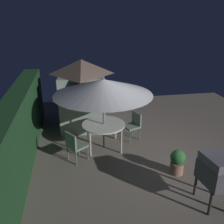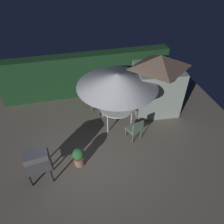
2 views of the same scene
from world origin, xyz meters
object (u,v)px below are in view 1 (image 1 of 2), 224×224
Objects in this scene: bbq_grill at (215,171)px; potted_plant_by_shed at (177,161)px; patio_table at (104,126)px; chair_near_shed at (75,145)px; patio_umbrella at (103,87)px; chair_far_side at (133,124)px; garden_shed at (82,93)px.

bbq_grill reaches higher than potted_plant_by_shed.
patio_table is 1.13m from chair_near_shed.
bbq_grill is 1.78× the size of potted_plant_by_shed.
patio_umbrella reaches higher than chair_far_side.
bbq_grill reaches higher than chair_near_shed.
garden_shed is 1.98m from patio_umbrella.
patio_table is at bearing -163.91° from garden_shed.
garden_shed is 2.74× the size of chair_far_side.
chair_far_side is at bearing 16.85° from potted_plant_by_shed.
patio_umbrella is at bearing 34.55° from bbq_grill.
patio_umbrella is 4.28× the size of potted_plant_by_shed.
patio_umbrella is at bearing 116.57° from patio_table.
chair_near_shed is (-0.64, 0.91, -1.44)m from patio_umbrella.
potted_plant_by_shed is (1.17, 0.27, -0.49)m from bbq_grill.
garden_shed reaches higher than bbq_grill.
chair_near_shed is at bearing 170.77° from garden_shed.
garden_shed is 5.26m from bbq_grill.
bbq_grill is at bearing -145.45° from patio_umbrella.
potted_plant_by_shed is at bearing -163.15° from chair_far_side.
bbq_grill is at bearing -127.67° from chair_near_shed.
patio_umbrella is (-1.78, -0.51, 0.71)m from garden_shed.
patio_table is at bearing -54.94° from chair_near_shed.
garden_shed is at bearing 32.52° from potted_plant_by_shed.
garden_shed is 2.06× the size of bbq_grill.
chair_far_side is at bearing -130.93° from garden_shed.
chair_near_shed reaches higher than patio_table.
patio_umbrella is at bearing 111.63° from chair_far_side.
garden_shed is at bearing 49.07° from chair_far_side.
chair_near_shed is 2.80m from potted_plant_by_shed.
garden_shed reaches higher than patio_table.
potted_plant_by_shed is (-2.10, -0.63, -0.17)m from chair_far_side.
garden_shed is 2.74× the size of chair_near_shed.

